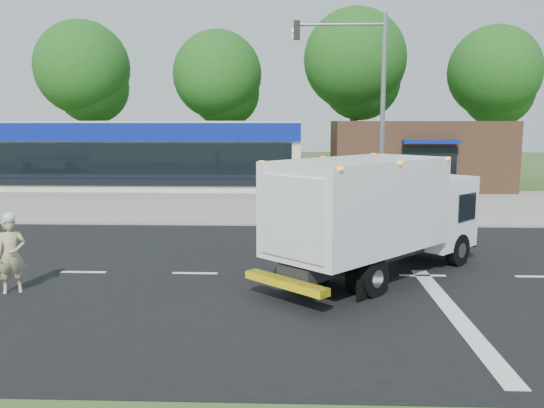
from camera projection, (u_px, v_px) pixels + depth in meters
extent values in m
plane|color=#385123|center=(308.00, 275.00, 15.17)|extent=(120.00, 120.00, 0.00)
cube|color=black|center=(308.00, 275.00, 15.17)|extent=(60.00, 14.00, 0.02)
cube|color=gray|center=(303.00, 220.00, 23.27)|extent=(60.00, 2.40, 0.12)
cube|color=gray|center=(301.00, 201.00, 29.01)|extent=(60.00, 9.00, 0.02)
cube|color=silver|center=(84.00, 272.00, 15.39)|extent=(1.20, 0.15, 0.01)
cube|color=silver|center=(195.00, 273.00, 15.28)|extent=(1.20, 0.15, 0.01)
cube|color=silver|center=(308.00, 274.00, 15.17)|extent=(1.20, 0.15, 0.01)
cube|color=silver|center=(422.00, 275.00, 15.06)|extent=(1.20, 0.15, 0.01)
cube|color=silver|center=(539.00, 277.00, 14.95)|extent=(1.20, 0.15, 0.01)
cube|color=silver|center=(454.00, 313.00, 12.09)|extent=(0.40, 7.00, 0.01)
cube|color=black|center=(357.00, 257.00, 14.32)|extent=(3.94, 4.10, 0.33)
cube|color=white|center=(429.00, 211.00, 16.54)|extent=(2.78, 2.78, 1.99)
cube|color=black|center=(445.00, 201.00, 17.14)|extent=(1.41, 1.34, 0.85)
cube|color=white|center=(358.00, 205.00, 14.13)|extent=(4.91, 5.01, 2.23)
cube|color=silver|center=(291.00, 218.00, 12.48)|extent=(1.42, 1.34, 1.80)
cube|color=yellow|center=(286.00, 283.00, 12.57)|extent=(1.88, 1.80, 0.17)
cube|color=orange|center=(359.00, 160.00, 13.97)|extent=(4.81, 4.90, 0.08)
cylinder|color=black|center=(402.00, 240.00, 17.35)|extent=(0.83, 0.86, 0.91)
cylinder|color=black|center=(457.00, 250.00, 16.08)|extent=(0.83, 0.86, 0.91)
cylinder|color=black|center=(311.00, 263.00, 14.56)|extent=(0.83, 0.86, 0.91)
cylinder|color=black|center=(373.00, 278.00, 13.22)|extent=(0.83, 0.86, 0.91)
imported|color=tan|center=(11.00, 255.00, 13.50)|extent=(0.79, 0.68, 1.82)
sphere|color=white|center=(9.00, 218.00, 13.38)|extent=(0.28, 0.28, 0.28)
cube|color=beige|center=(152.00, 154.00, 34.99)|extent=(18.00, 6.00, 4.00)
cube|color=navy|center=(138.00, 132.00, 31.78)|extent=(18.00, 0.30, 1.00)
cube|color=black|center=(139.00, 165.00, 32.04)|extent=(17.00, 0.12, 2.40)
cube|color=#382316|center=(417.00, 155.00, 34.40)|extent=(10.00, 6.00, 4.00)
cube|color=navy|center=(430.00, 142.00, 31.21)|extent=(3.00, 1.20, 0.20)
cube|color=black|center=(429.00, 167.00, 31.46)|extent=(3.00, 0.12, 2.20)
cylinder|color=gray|center=(382.00, 121.00, 22.00)|extent=(0.18, 0.18, 8.00)
cylinder|color=gray|center=(339.00, 24.00, 21.54)|extent=(3.40, 0.12, 0.12)
cube|color=black|center=(297.00, 30.00, 21.63)|extent=(0.25, 0.25, 0.70)
cylinder|color=#332114|center=(85.00, 125.00, 42.92)|extent=(0.56, 0.56, 7.35)
sphere|color=#184E16|center=(82.00, 68.00, 42.32)|extent=(6.93, 6.93, 6.93)
sphere|color=#184E16|center=(92.00, 87.00, 42.99)|extent=(5.46, 5.46, 5.46)
cylinder|color=#332114|center=(218.00, 129.00, 42.59)|extent=(0.56, 0.56, 6.86)
sphere|color=#184E16|center=(217.00, 75.00, 42.02)|extent=(6.47, 6.47, 6.47)
sphere|color=#184E16|center=(225.00, 93.00, 42.68)|extent=(5.10, 5.10, 5.10)
cylinder|color=#332114|center=(354.00, 122.00, 42.15)|extent=(0.56, 0.56, 7.84)
sphere|color=#184E16|center=(355.00, 59.00, 41.50)|extent=(7.39, 7.39, 7.39)
sphere|color=#184E16|center=(361.00, 80.00, 42.19)|extent=(5.82, 5.82, 5.82)
cylinder|color=#332114|center=(491.00, 128.00, 41.83)|extent=(0.56, 0.56, 7.00)
sphere|color=#184E16|center=(495.00, 72.00, 41.26)|extent=(6.60, 6.60, 6.60)
sphere|color=#184E16|center=(498.00, 90.00, 41.92)|extent=(5.20, 5.20, 5.20)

